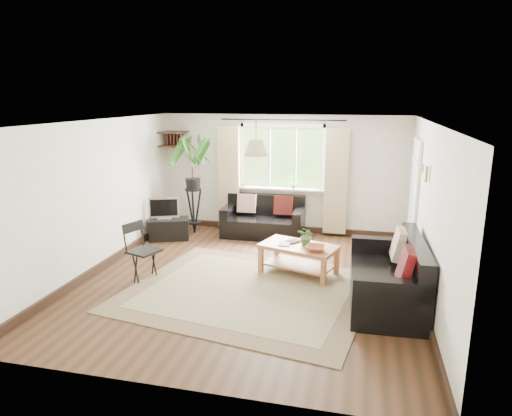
% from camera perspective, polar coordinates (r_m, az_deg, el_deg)
% --- Properties ---
extents(floor, '(5.50, 5.50, 0.00)m').
position_cam_1_polar(floor, '(7.09, -0.75, -9.03)').
color(floor, black).
rests_on(floor, ground).
extents(ceiling, '(5.50, 5.50, 0.00)m').
position_cam_1_polar(ceiling, '(6.54, -0.82, 10.73)').
color(ceiling, white).
rests_on(ceiling, floor).
extents(wall_back, '(5.00, 0.02, 2.40)m').
position_cam_1_polar(wall_back, '(9.36, 3.31, 4.24)').
color(wall_back, beige).
rests_on(wall_back, floor).
extents(wall_front, '(5.00, 0.02, 2.40)m').
position_cam_1_polar(wall_front, '(4.22, -9.94, -7.98)').
color(wall_front, beige).
rests_on(wall_front, floor).
extents(wall_left, '(0.02, 5.50, 2.40)m').
position_cam_1_polar(wall_left, '(7.70, -19.15, 1.41)').
color(wall_left, beige).
rests_on(wall_left, floor).
extents(wall_right, '(0.02, 5.50, 2.40)m').
position_cam_1_polar(wall_right, '(6.59, 20.82, -0.73)').
color(wall_right, beige).
rests_on(wall_right, floor).
extents(rug, '(3.76, 3.36, 0.02)m').
position_cam_1_polar(rug, '(6.71, -1.04, -10.30)').
color(rug, '#B8B18F').
rests_on(rug, floor).
extents(window, '(2.50, 0.16, 2.16)m').
position_cam_1_polar(window, '(9.27, 3.29, 6.33)').
color(window, white).
rests_on(window, wall_back).
extents(door, '(0.06, 0.96, 2.06)m').
position_cam_1_polar(door, '(8.28, 19.06, 0.82)').
color(door, silver).
rests_on(door, wall_right).
extents(corner_shelf, '(0.50, 0.50, 0.34)m').
position_cam_1_polar(corner_shelf, '(9.68, -10.29, 8.48)').
color(corner_shelf, black).
rests_on(corner_shelf, wall_back).
extents(pendant_lamp, '(0.36, 0.36, 0.54)m').
position_cam_1_polar(pendant_lamp, '(6.96, -0.00, 8.02)').
color(pendant_lamp, beige).
rests_on(pendant_lamp, ceiling).
extents(wall_sconce, '(0.12, 0.12, 0.28)m').
position_cam_1_polar(wall_sconce, '(6.77, 20.31, 4.35)').
color(wall_sconce, beige).
rests_on(wall_sconce, wall_right).
extents(sofa_back, '(1.62, 0.82, 0.76)m').
position_cam_1_polar(sofa_back, '(9.14, 0.91, -1.24)').
color(sofa_back, black).
rests_on(sofa_back, floor).
extents(sofa_right, '(1.87, 0.99, 0.87)m').
position_cam_1_polar(sofa_right, '(6.45, 15.98, -7.82)').
color(sofa_right, black).
rests_on(sofa_right, floor).
extents(coffee_table, '(1.31, 0.96, 0.48)m').
position_cam_1_polar(coffee_table, '(7.29, 5.34, -6.41)').
color(coffee_table, brown).
rests_on(coffee_table, floor).
extents(table_plant, '(0.35, 0.33, 0.30)m').
position_cam_1_polar(table_plant, '(7.17, 6.36, -3.51)').
color(table_plant, '#346127').
rests_on(table_plant, coffee_table).
extents(bowl, '(0.35, 0.35, 0.08)m').
position_cam_1_polar(bowl, '(6.98, 7.55, -5.00)').
color(bowl, '#A05B37').
rests_on(bowl, coffee_table).
extents(book_a, '(0.19, 0.25, 0.02)m').
position_cam_1_polar(book_a, '(7.24, 2.89, -4.42)').
color(book_a, silver).
rests_on(book_a, coffee_table).
extents(book_b, '(0.28, 0.29, 0.02)m').
position_cam_1_polar(book_b, '(7.41, 4.17, -3.99)').
color(book_b, '#582D23').
rests_on(book_b, coffee_table).
extents(tv_stand, '(0.86, 0.67, 0.41)m').
position_cam_1_polar(tv_stand, '(9.16, -10.80, -2.59)').
color(tv_stand, black).
rests_on(tv_stand, floor).
extents(tv, '(0.61, 0.39, 0.45)m').
position_cam_1_polar(tv, '(9.09, -11.42, 0.04)').
color(tv, '#A5A5AA').
rests_on(tv, tv_stand).
extents(palm_stand, '(0.98, 0.98, 2.00)m').
position_cam_1_polar(palm_stand, '(9.33, -7.88, 2.85)').
color(palm_stand, black).
rests_on(palm_stand, floor).
extents(folding_chair, '(0.58, 0.58, 0.88)m').
position_cam_1_polar(folding_chair, '(7.19, -13.82, -5.37)').
color(folding_chair, black).
rests_on(folding_chair, floor).
extents(sill_plant, '(0.14, 0.10, 0.27)m').
position_cam_1_polar(sill_plant, '(9.22, 4.70, 3.23)').
color(sill_plant, '#2D6023').
rests_on(sill_plant, window).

